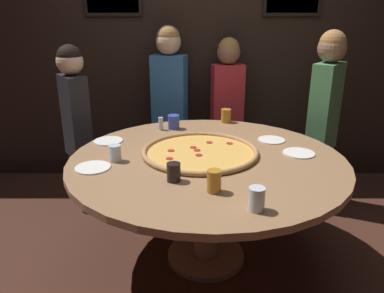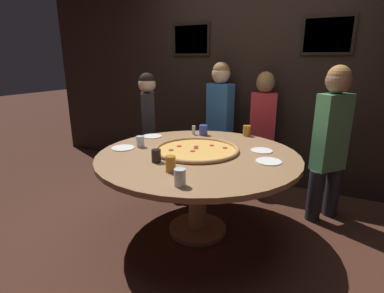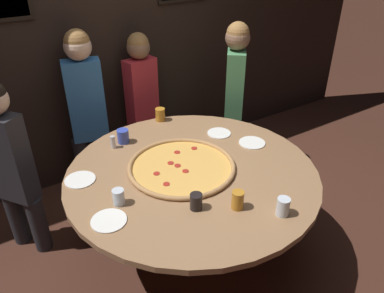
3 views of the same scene
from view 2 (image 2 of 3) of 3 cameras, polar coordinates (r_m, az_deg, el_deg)
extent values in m
plane|color=#422319|center=(2.85, 1.06, -15.65)|extent=(24.00, 24.00, 0.00)
cube|color=black|center=(3.79, 11.23, 12.83)|extent=(6.40, 0.06, 2.60)
cube|color=black|center=(4.05, -0.17, 19.71)|extent=(0.52, 0.02, 0.40)
cube|color=#B2A893|center=(4.04, -0.21, 19.71)|extent=(0.46, 0.01, 0.34)
cube|color=black|center=(3.60, 24.41, 18.76)|extent=(0.52, 0.02, 0.40)
cube|color=slate|center=(3.60, 24.41, 18.77)|extent=(0.46, 0.01, 0.34)
cylinder|color=#936B47|center=(2.55, 1.14, -1.77)|extent=(1.71, 1.71, 0.04)
cylinder|color=#936B47|center=(2.68, 1.09, -9.30)|extent=(0.16, 0.16, 0.70)
cylinder|color=#936B47|center=(2.84, 1.06, -15.31)|extent=(0.52, 0.52, 0.04)
cylinder|color=#E5A84C|center=(2.61, 0.90, -0.71)|extent=(0.70, 0.70, 0.01)
torus|color=#B27F4C|center=(2.61, 0.90, -0.50)|extent=(0.74, 0.74, 0.03)
cylinder|color=#A8281E|center=(2.69, 0.81, 0.00)|extent=(0.04, 0.04, 0.00)
cylinder|color=#A8281E|center=(2.71, -2.46, 0.07)|extent=(0.04, 0.04, 0.00)
cylinder|color=#A8281E|center=(2.59, -4.00, -0.68)|extent=(0.04, 0.04, 0.00)
cylinder|color=#A8281E|center=(2.73, 3.80, 0.21)|extent=(0.04, 0.04, 0.00)
cylinder|color=#A8281E|center=(2.67, 6.29, -0.27)|extent=(0.04, 0.04, 0.00)
cylinder|color=#A8281E|center=(2.64, 0.75, -0.36)|extent=(0.04, 0.04, 0.00)
cylinder|color=#A8281E|center=(2.56, 0.16, -0.86)|extent=(0.04, 0.04, 0.00)
cylinder|color=silver|center=(1.89, -2.32, -5.91)|extent=(0.08, 0.08, 0.11)
cylinder|color=silver|center=(2.76, -9.83, 0.94)|extent=(0.07, 0.07, 0.10)
cylinder|color=#384CB7|center=(3.15, 2.17, 3.14)|extent=(0.09, 0.09, 0.11)
cylinder|color=#BC7A23|center=(2.12, -4.11, -3.33)|extent=(0.07, 0.07, 0.12)
cylinder|color=#BC7A23|center=(3.17, 10.41, 2.97)|extent=(0.08, 0.08, 0.11)
cylinder|color=black|center=(2.33, -6.83, -1.77)|extent=(0.07, 0.07, 0.10)
cylinder|color=white|center=(2.76, -13.01, -0.26)|extent=(0.20, 0.20, 0.01)
cylinder|color=white|center=(2.41, 14.40, -2.75)|extent=(0.20, 0.20, 0.01)
cylinder|color=white|center=(2.68, 13.14, -0.76)|extent=(0.19, 0.19, 0.01)
cylinder|color=white|center=(3.12, -7.61, 1.95)|extent=(0.20, 0.20, 0.01)
cylinder|color=silver|center=(3.16, 0.33, 3.02)|extent=(0.04, 0.04, 0.08)
cylinder|color=#B7B7BC|center=(3.15, 0.33, 3.87)|extent=(0.04, 0.04, 0.01)
cylinder|color=#232328|center=(3.70, -7.92, -4.02)|extent=(0.18, 0.18, 0.47)
cylinder|color=#232328|center=(3.90, -7.95, -2.95)|extent=(0.18, 0.18, 0.47)
cube|color=#232328|center=(3.65, -8.28, 4.91)|extent=(0.29, 0.32, 0.66)
sphere|color=beige|center=(3.59, -8.57, 11.68)|extent=(0.20, 0.20, 0.20)
sphere|color=black|center=(3.58, -8.59, 12.25)|extent=(0.19, 0.19, 0.19)
cylinder|color=#232328|center=(3.73, 14.42, -4.17)|extent=(0.15, 0.15, 0.48)
cylinder|color=#232328|center=(3.74, 11.13, -3.89)|extent=(0.15, 0.15, 0.48)
cube|color=red|center=(3.58, 13.34, 4.60)|extent=(0.31, 0.20, 0.67)
sphere|color=#8C664C|center=(3.52, 13.81, 11.58)|extent=(0.21, 0.21, 0.21)
sphere|color=#9E703D|center=(3.52, 13.85, 12.17)|extent=(0.19, 0.19, 0.19)
cylinder|color=#232328|center=(3.80, 6.50, -3.05)|extent=(0.17, 0.17, 0.51)
cylinder|color=#232328|center=(3.93, 3.75, -2.32)|extent=(0.17, 0.17, 0.51)
cube|color=#3370B2|center=(3.71, 5.34, 6.33)|extent=(0.34, 0.23, 0.72)
sphere|color=beige|center=(3.66, 5.54, 13.58)|extent=(0.22, 0.22, 0.22)
sphere|color=#9E703D|center=(3.66, 5.56, 14.19)|extent=(0.20, 0.20, 0.20)
cylinder|color=#232328|center=(3.30, 25.10, -7.73)|extent=(0.19, 0.19, 0.51)
cylinder|color=#232328|center=(3.14, 22.31, -8.61)|extent=(0.19, 0.19, 0.51)
cube|color=#4C8C59|center=(3.03, 25.04, 2.40)|extent=(0.32, 0.34, 0.71)
sphere|color=#8C664C|center=(2.97, 26.13, 11.13)|extent=(0.22, 0.22, 0.22)
sphere|color=#9E703D|center=(2.96, 26.22, 11.86)|extent=(0.20, 0.20, 0.20)
camera|label=1|loc=(1.16, -63.87, 11.45)|focal=35.00mm
camera|label=3|loc=(2.33, -57.46, 26.16)|focal=35.00mm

